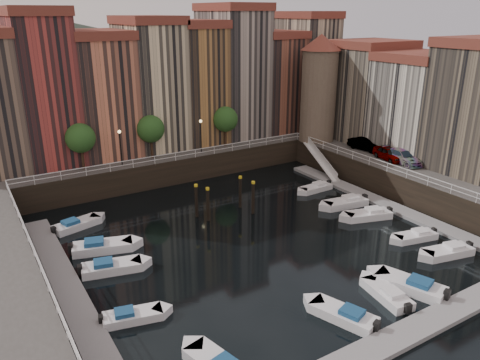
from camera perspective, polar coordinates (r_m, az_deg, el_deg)
ground at (r=43.18m, az=1.15°, el=-6.88°), size 200.00×200.00×0.00m
quay_far at (r=64.56m, az=-11.43°, el=3.33°), size 80.00×20.00×3.00m
quay_right at (r=60.33m, az=25.27°, el=0.61°), size 20.00×36.00×3.00m
dock_left at (r=37.12m, az=-20.05°, el=-12.73°), size 2.00×28.00×0.35m
dock_right at (r=52.30m, az=16.89°, el=-2.65°), size 2.00×28.00×0.35m
dock_near at (r=32.33m, az=18.51°, el=-17.87°), size 30.00×2.00×0.35m
mountains at (r=144.64m, az=-23.20°, el=13.74°), size 145.00×100.00×18.00m
far_terrace at (r=61.51m, az=-8.25°, el=11.73°), size 48.70×10.30×17.50m
right_terrace at (r=60.48m, az=21.04°, el=9.16°), size 9.30×24.30×14.00m
corner_tower at (r=62.93m, az=9.59°, el=11.14°), size 5.20×5.20×13.80m
promenade_trees at (r=55.75m, az=-10.20°, el=6.22°), size 21.20×3.20×5.20m
street_lamps at (r=55.13m, az=-9.45°, el=5.37°), size 10.36×0.36×4.18m
railings at (r=45.52m, az=-2.14°, el=-0.25°), size 36.08×34.04×0.52m
gangway at (r=59.58m, az=9.85°, el=2.46°), size 2.78×8.32×3.73m
mooring_pilings at (r=47.04m, az=-1.87°, el=-2.36°), size 5.62×2.62×3.78m
boat_left_1 at (r=33.20m, az=-13.12°, el=-15.87°), size 4.24×2.34×0.95m
boat_left_2 at (r=38.97m, az=-15.53°, el=-10.20°), size 5.00×2.79×1.12m
boat_left_3 at (r=42.25m, az=-16.57°, el=-7.80°), size 5.40×3.21×1.21m
boat_left_4 at (r=47.22m, az=-19.39°, el=-5.17°), size 4.77×2.79×1.07m
boat_right_0 at (r=43.60m, az=24.08°, el=-7.96°), size 4.76×2.58×1.06m
boat_right_1 at (r=45.38m, az=20.66°, el=-6.42°), size 4.30×2.33×0.96m
boat_right_2 at (r=48.39m, az=15.45°, el=-4.10°), size 4.97×3.01×1.11m
boat_right_3 at (r=50.74m, az=12.83°, el=-2.71°), size 5.14×2.54×1.15m
boat_right_4 at (r=54.49m, az=9.28°, el=-0.94°), size 4.25×1.69×0.97m
boat_near_1 at (r=33.14m, az=12.64°, el=-15.79°), size 3.10×4.88×1.10m
boat_near_2 at (r=36.05m, az=17.53°, el=-13.14°), size 2.30×4.60×1.03m
boat_near_3 at (r=37.50m, az=20.20°, el=-11.98°), size 3.42×5.38×1.21m
car_a at (r=57.18m, az=17.70°, el=3.00°), size 2.73×4.80×1.54m
car_b at (r=60.43m, az=15.15°, el=4.15°), size 2.24×4.95×1.57m
car_c at (r=56.50m, az=19.19°, el=2.64°), size 2.56×5.48×1.55m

